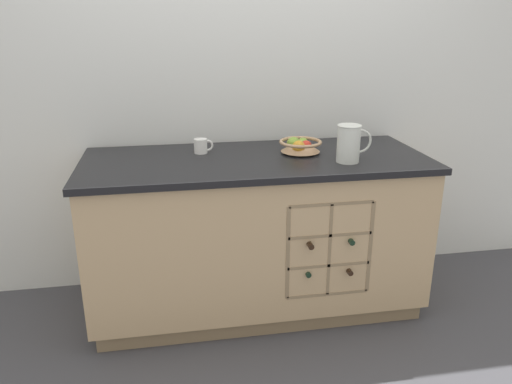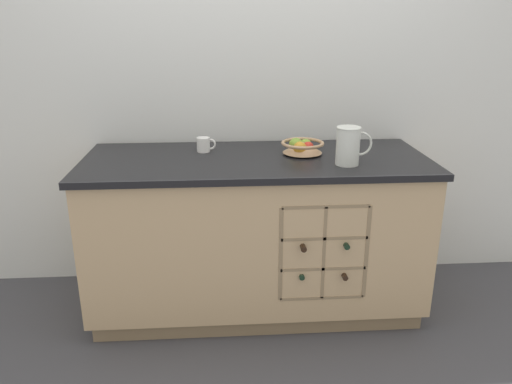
% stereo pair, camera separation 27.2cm
% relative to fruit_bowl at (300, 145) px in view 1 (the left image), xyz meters
% --- Properties ---
extents(ground_plane, '(14.00, 14.00, 0.00)m').
position_rel_fruit_bowl_xyz_m(ground_plane, '(-0.26, -0.05, -0.93)').
color(ground_plane, '#424247').
extents(back_wall, '(4.40, 0.06, 2.55)m').
position_rel_fruit_bowl_xyz_m(back_wall, '(-0.26, 0.37, 0.34)').
color(back_wall, silver).
rests_on(back_wall, ground_plane).
extents(kitchen_island, '(1.84, 0.77, 0.89)m').
position_rel_fruit_bowl_xyz_m(kitchen_island, '(-0.25, -0.06, -0.48)').
color(kitchen_island, '#8B7354').
rests_on(kitchen_island, ground_plane).
extents(fruit_bowl, '(0.23, 0.23, 0.08)m').
position_rel_fruit_bowl_xyz_m(fruit_bowl, '(0.00, 0.00, 0.00)').
color(fruit_bowl, tan).
rests_on(fruit_bowl, kitchen_island).
extents(white_pitcher, '(0.19, 0.12, 0.19)m').
position_rel_fruit_bowl_xyz_m(white_pitcher, '(0.20, -0.22, 0.06)').
color(white_pitcher, silver).
rests_on(white_pitcher, kitchen_island).
extents(ceramic_mug, '(0.11, 0.07, 0.08)m').
position_rel_fruit_bowl_xyz_m(ceramic_mug, '(-0.54, 0.09, -0.00)').
color(ceramic_mug, white).
rests_on(ceramic_mug, kitchen_island).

